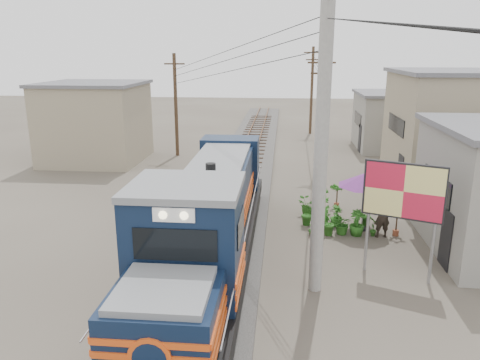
# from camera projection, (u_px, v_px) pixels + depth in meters

# --- Properties ---
(ground) EXTENTS (120.00, 120.00, 0.00)m
(ground) POSITION_uv_depth(u_px,v_px,m) (206.00, 276.00, 15.37)
(ground) COLOR #473F35
(ground) RESTS_ON ground
(ballast) EXTENTS (3.60, 70.00, 0.16)m
(ballast) POSITION_uv_depth(u_px,v_px,m) (237.00, 188.00, 24.94)
(ballast) COLOR #595651
(ballast) RESTS_ON ground
(track) EXTENTS (1.15, 70.00, 0.12)m
(track) POSITION_uv_depth(u_px,v_px,m) (237.00, 185.00, 24.89)
(track) COLOR #51331E
(track) RESTS_ON ground
(locomotive) EXTENTS (2.85, 15.49, 3.84)m
(locomotive) POSITION_uv_depth(u_px,v_px,m) (209.00, 221.00, 15.62)
(locomotive) COLOR black
(locomotive) RESTS_ON ground
(utility_pole_main) EXTENTS (0.40, 0.40, 10.00)m
(utility_pole_main) POSITION_uv_depth(u_px,v_px,m) (322.00, 130.00, 13.24)
(utility_pole_main) COLOR #9E9B93
(utility_pole_main) RESTS_ON ground
(wooden_pole_mid) EXTENTS (1.60, 0.24, 7.00)m
(wooden_pole_mid) POSITION_uv_depth(u_px,v_px,m) (319.00, 112.00, 27.41)
(wooden_pole_mid) COLOR #4C3826
(wooden_pole_mid) RESTS_ON ground
(wooden_pole_far) EXTENTS (1.60, 0.24, 7.50)m
(wooden_pole_far) POSITION_uv_depth(u_px,v_px,m) (312.00, 89.00, 40.75)
(wooden_pole_far) COLOR #4C3826
(wooden_pole_far) RESTS_ON ground
(wooden_pole_left) EXTENTS (1.60, 0.24, 7.00)m
(wooden_pole_left) POSITION_uv_depth(u_px,v_px,m) (176.00, 103.00, 32.10)
(wooden_pole_left) COLOR #4C3826
(wooden_pole_left) RESTS_ON ground
(power_lines) EXTENTS (9.65, 19.00, 3.30)m
(power_lines) POSITION_uv_depth(u_px,v_px,m) (230.00, 42.00, 21.50)
(power_lines) COLOR black
(power_lines) RESTS_ON ground
(shophouse_mid) EXTENTS (8.40, 7.35, 6.20)m
(shophouse_mid) POSITION_uv_depth(u_px,v_px,m) (473.00, 129.00, 24.93)
(shophouse_mid) COLOR gray
(shophouse_mid) RESTS_ON ground
(shophouse_back) EXTENTS (6.30, 6.30, 4.20)m
(shophouse_back) POSITION_uv_depth(u_px,v_px,m) (399.00, 121.00, 34.92)
(shophouse_back) COLOR gray
(shophouse_back) RESTS_ON ground
(shophouse_left) EXTENTS (6.30, 6.30, 5.20)m
(shophouse_left) POSITION_uv_depth(u_px,v_px,m) (95.00, 122.00, 30.91)
(shophouse_left) COLOR gray
(shophouse_left) RESTS_ON ground
(billboard) EXTENTS (2.35, 1.06, 3.84)m
(billboard) POSITION_uv_depth(u_px,v_px,m) (403.00, 194.00, 14.59)
(billboard) COLOR #99999E
(billboard) RESTS_ON ground
(market_umbrella) EXTENTS (2.75, 2.75, 2.44)m
(market_umbrella) POSITION_uv_depth(u_px,v_px,m) (365.00, 180.00, 18.82)
(market_umbrella) COLOR black
(market_umbrella) RESTS_ON ground
(vendor) EXTENTS (0.70, 0.51, 1.75)m
(vendor) POSITION_uv_depth(u_px,v_px,m) (382.00, 216.00, 18.39)
(vendor) COLOR black
(vendor) RESTS_ON ground
(plant_nursery) EXTENTS (3.24, 2.90, 1.05)m
(plant_nursery) POSITION_uv_depth(u_px,v_px,m) (332.00, 217.00, 19.56)
(plant_nursery) COLOR #28651C
(plant_nursery) RESTS_ON ground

